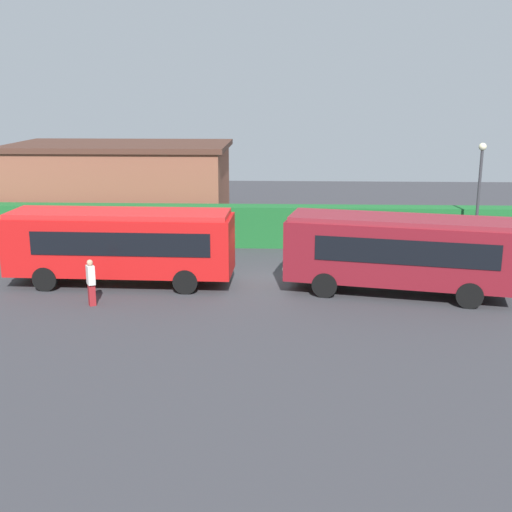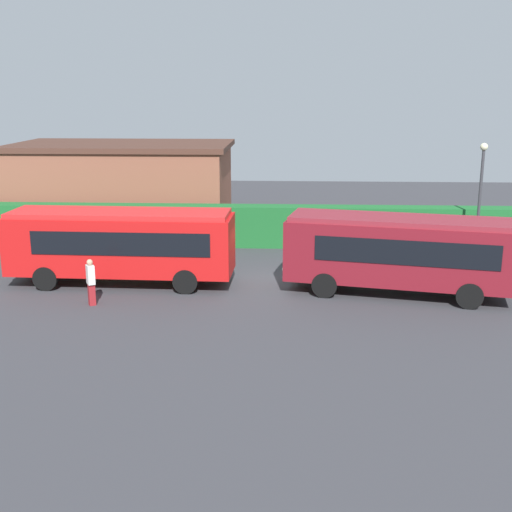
{
  "view_description": "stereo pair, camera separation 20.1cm",
  "coord_description": "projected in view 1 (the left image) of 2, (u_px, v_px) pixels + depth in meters",
  "views": [
    {
      "loc": [
        0.41,
        -26.47,
        7.91
      ],
      "look_at": [
        -0.6,
        -0.88,
        1.39
      ],
      "focal_mm": 45.81,
      "sensor_mm": 36.0,
      "label": 1
    },
    {
      "loc": [
        0.61,
        -26.46,
        7.91
      ],
      "look_at": [
        -0.6,
        -0.88,
        1.39
      ],
      "focal_mm": 45.81,
      "sensor_mm": 36.0,
      "label": 2
    }
  ],
  "objects": [
    {
      "name": "person_right",
      "position": [
        417.0,
        251.0,
        29.29
      ],
      "size": [
        0.53,
        0.37,
        1.69
      ],
      "rotation": [
        0.0,
        0.0,
        1.81
      ],
      "color": "silver",
      "rests_on": "ground_plane"
    },
    {
      "name": "bus_maroon",
      "position": [
        398.0,
        250.0,
        25.66
      ],
      "size": [
        9.1,
        4.21,
        3.12
      ],
      "rotation": [
        0.0,
        0.0,
        2.93
      ],
      "color": "maroon",
      "rests_on": "ground_plane"
    },
    {
      "name": "lamppost",
      "position": [
        479.0,
        187.0,
        30.74
      ],
      "size": [
        0.36,
        0.36,
        5.55
      ],
      "color": "#38383D",
      "rests_on": "ground_plane"
    },
    {
      "name": "person_center",
      "position": [
        421.0,
        261.0,
        27.57
      ],
      "size": [
        0.5,
        0.4,
        1.72
      ],
      "rotation": [
        0.0,
        0.0,
        1.2
      ],
      "color": "black",
      "rests_on": "ground_plane"
    },
    {
      "name": "bus_red",
      "position": [
        121.0,
        242.0,
        26.99
      ],
      "size": [
        9.45,
        2.77,
        3.11
      ],
      "rotation": [
        0.0,
        0.0,
        3.11
      ],
      "color": "red",
      "rests_on": "ground_plane"
    },
    {
      "name": "depot_building",
      "position": [
        122.0,
        185.0,
        38.57
      ],
      "size": [
        12.62,
        7.41,
        4.92
      ],
      "color": "brown",
      "rests_on": "ground_plane"
    },
    {
      "name": "hedge_row",
      "position": [
        273.0,
        226.0,
        33.87
      ],
      "size": [
        44.0,
        1.19,
        2.12
      ],
      "primitive_type": "cube",
      "color": "#1C642B",
      "rests_on": "ground_plane"
    },
    {
      "name": "ground_plane",
      "position": [
        271.0,
        283.0,
        27.6
      ],
      "size": [
        64.0,
        64.0,
        0.0
      ],
      "primitive_type": "plane",
      "color": "#38383D"
    },
    {
      "name": "person_left",
      "position": [
        91.0,
        281.0,
        24.48
      ],
      "size": [
        0.42,
        0.46,
        1.79
      ],
      "rotation": [
        0.0,
        0.0,
        3.65
      ],
      "color": "maroon",
      "rests_on": "ground_plane"
    }
  ]
}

